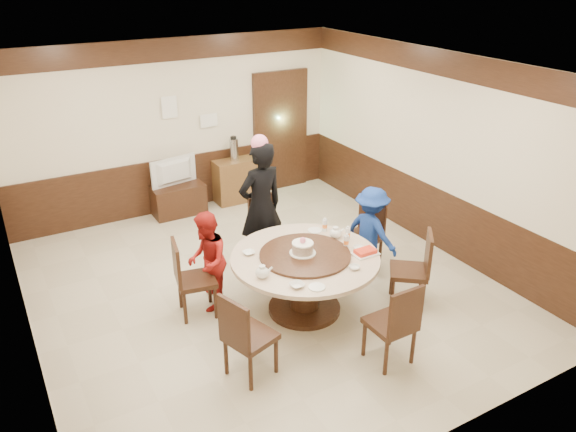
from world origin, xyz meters
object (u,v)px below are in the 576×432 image
birthday_cake (303,248)px  television (176,172)px  tv_stand (179,200)px  banquet_table (305,272)px  person_red (207,261)px  thermos (234,150)px  person_standing (261,207)px  person_blue (371,232)px  side_cabinet (237,180)px  shrimp_platter (365,252)px

birthday_cake → television: birthday_cake is taller
birthday_cake → tv_stand: (-0.33, 3.43, -0.60)m
banquet_table → birthday_cake: 0.32m
person_red → thermos: size_ratio=3.25×
banquet_table → television: bearing=95.7°
birthday_cake → person_standing: bearing=87.0°
person_red → tv_stand: size_ratio=1.45×
person_blue → side_cabinet: person_blue is taller
banquet_table → side_cabinet: size_ratio=2.18×
side_cabinet → tv_stand: bearing=-178.4°
banquet_table → shrimp_platter: bearing=-26.9°
banquet_table → person_standing: 1.25m
person_standing → birthday_cake: person_standing is taller
television → side_cabinet: television is taller
television → shrimp_platter: bearing=93.7°
person_red → person_blue: size_ratio=1.00×
person_standing → birthday_cake: bearing=80.8°
tv_stand → birthday_cake: bearing=-84.6°
banquet_table → side_cabinet: (0.75, 3.48, -0.16)m
birthday_cake → thermos: (0.73, 3.46, 0.09)m
person_red → tv_stand: (0.61, 2.78, -0.37)m
birthday_cake → banquet_table: bearing=-47.8°
tv_stand → side_cabinet: bearing=1.6°
banquet_table → person_red: size_ratio=1.41×
person_standing → thermos: size_ratio=4.75×
person_blue → television: size_ratio=1.53×
side_cabinet → television: bearing=-178.4°
person_standing → person_blue: size_ratio=1.46×
side_cabinet → shrimp_platter: bearing=-91.8°
person_blue → tv_stand: size_ratio=1.45×
person_standing → tv_stand: bearing=-86.5°
person_blue → shrimp_platter: (-0.59, -0.65, 0.16)m
thermos → birthday_cake: bearing=-101.9°
person_red → shrimp_platter: person_red is taller
tv_stand → person_red: bearing=-102.4°
tv_stand → television: 0.48m
banquet_table → person_blue: size_ratio=1.41×
tv_stand → television: (0.00, 0.00, 0.48)m
person_blue → tv_stand: (-1.57, 3.12, -0.37)m
person_blue → tv_stand: person_blue is taller
shrimp_platter → side_cabinet: (0.12, 3.80, -0.40)m
person_blue → tv_stand: 3.51m
shrimp_platter → television: size_ratio=0.37×
tv_stand → thermos: 1.26m
person_standing → person_blue: person_standing is taller
tv_stand → side_cabinet: size_ratio=1.06×
banquet_table → shrimp_platter: size_ratio=5.80×
birthday_cake → side_cabinet: bearing=77.5°
person_standing → shrimp_platter: size_ratio=6.01×
banquet_table → thermos: thermos is taller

